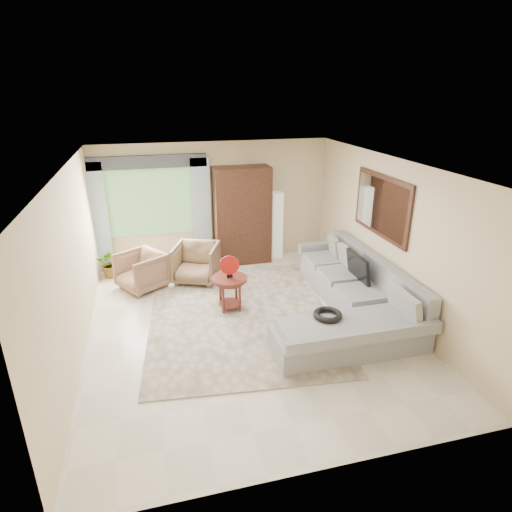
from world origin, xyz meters
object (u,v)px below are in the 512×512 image
object	(u,v)px
armchair_right	(196,263)
floor_lamp	(276,225)
potted_plant	(111,263)
tv_screen	(358,267)
sectional_sofa	(352,301)
armoire	(242,216)
coffee_table	(230,293)
armchair_left	(141,271)

from	to	relation	value
armchair_right	floor_lamp	xyz separation A→B (m)	(1.93, 0.87, 0.37)
potted_plant	tv_screen	bearing A→B (deg)	-28.82
sectional_sofa	armoire	bearing A→B (deg)	113.06
sectional_sofa	tv_screen	bearing A→B (deg)	54.78
sectional_sofa	floor_lamp	size ratio (longest dim) A/B	2.31
coffee_table	armoire	size ratio (longest dim) A/B	0.29
tv_screen	coffee_table	size ratio (longest dim) A/B	1.21
tv_screen	armoire	size ratio (longest dim) A/B	0.35
armchair_left	armoire	xyz separation A→B (m)	(2.19, 0.90, 0.69)
armchair_left	floor_lamp	size ratio (longest dim) A/B	0.53
potted_plant	coffee_table	bearing A→B (deg)	-43.95
coffee_table	floor_lamp	size ratio (longest dim) A/B	0.41
sectional_sofa	armchair_left	bearing A→B (deg)	149.69
sectional_sofa	floor_lamp	world-z (taller)	floor_lamp
tv_screen	armoire	world-z (taller)	armoire
sectional_sofa	armoire	xyz separation A→B (m)	(-1.23, 2.90, 0.77)
tv_screen	armchair_left	xyz separation A→B (m)	(-3.69, 1.62, -0.36)
armchair_right	tv_screen	bearing A→B (deg)	-11.35
armchair_left	floor_lamp	xyz separation A→B (m)	(2.99, 0.96, 0.39)
sectional_sofa	tv_screen	xyz separation A→B (m)	(0.27, 0.38, 0.44)
armchair_left	armchair_right	world-z (taller)	armchair_right
armoire	coffee_table	bearing A→B (deg)	-108.26
coffee_table	armoire	distance (m)	2.39
floor_lamp	armoire	bearing A→B (deg)	-175.71
tv_screen	armchair_right	xyz separation A→B (m)	(-2.63, 1.71, -0.34)
armoire	floor_lamp	distance (m)	0.86
armchair_right	armoire	bearing A→B (deg)	57.42
coffee_table	floor_lamp	world-z (taller)	floor_lamp
armchair_right	coffee_table	bearing A→B (deg)	-51.23
armoire	tv_screen	bearing A→B (deg)	-59.23
sectional_sofa	potted_plant	size ratio (longest dim) A/B	5.79
armchair_right	armchair_left	bearing A→B (deg)	-153.70
coffee_table	armchair_right	world-z (taller)	armchair_right
tv_screen	armchair_left	world-z (taller)	tv_screen
armchair_right	potted_plant	xyz separation A→B (m)	(-1.66, 0.65, -0.09)
coffee_table	potted_plant	world-z (taller)	coffee_table
sectional_sofa	floor_lamp	distance (m)	3.03
coffee_table	armchair_left	size ratio (longest dim) A/B	0.77
armchair_left	armchair_right	size ratio (longest dim) A/B	0.94
sectional_sofa	coffee_table	distance (m)	2.08
armchair_left	floor_lamp	bearing A→B (deg)	74.71
armoire	floor_lamp	bearing A→B (deg)	4.29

